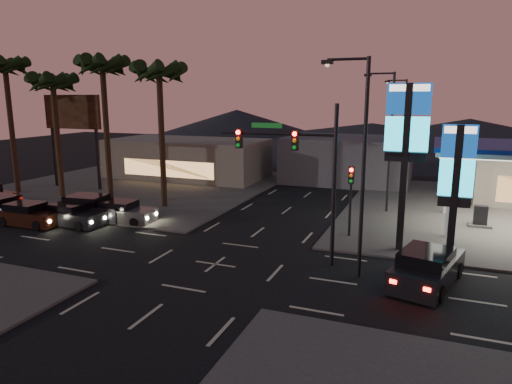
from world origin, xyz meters
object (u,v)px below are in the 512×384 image
at_px(pylon_sign_tall, 407,134).
at_px(car_lane_b_front, 122,212).
at_px(car_lane_b_mid, 91,208).
at_px(suv_station, 427,268).
at_px(traffic_signal_mast, 300,160).
at_px(car_lane_a_rear, 2,208).
at_px(car_lane_a_front, 72,215).
at_px(car_lane_a_mid, 29,215).
at_px(pylon_sign_short, 457,173).

relative_size(pylon_sign_tall, car_lane_b_front, 1.97).
relative_size(car_lane_b_mid, suv_station, 0.99).
distance_m(car_lane_b_mid, suv_station, 22.11).
bearing_deg(car_lane_b_front, traffic_signal_mast, -12.45).
height_order(car_lane_a_rear, car_lane_b_mid, car_lane_b_mid).
relative_size(pylon_sign_tall, car_lane_a_rear, 1.80).
bearing_deg(car_lane_a_rear, car_lane_a_front, 4.43).
bearing_deg(car_lane_a_rear, suv_station, -3.07).
bearing_deg(traffic_signal_mast, car_lane_b_front, 167.55).
relative_size(car_lane_a_front, car_lane_b_mid, 0.85).
bearing_deg(pylon_sign_tall, traffic_signal_mast, -143.48).
bearing_deg(car_lane_a_front, car_lane_a_mid, -159.17).
bearing_deg(suv_station, car_lane_a_mid, 177.88).
relative_size(pylon_sign_tall, car_lane_b_mid, 1.69).
distance_m(traffic_signal_mast, car_lane_a_mid, 18.96).
height_order(traffic_signal_mast, car_lane_b_mid, traffic_signal_mast).
xyz_separation_m(car_lane_a_rear, car_lane_b_front, (8.31, 2.24, -0.07)).
distance_m(pylon_sign_tall, traffic_signal_mast, 6.02).
height_order(pylon_sign_tall, suv_station, pylon_sign_tall).
height_order(pylon_sign_short, car_lane_b_mid, pylon_sign_short).
relative_size(car_lane_a_front, car_lane_b_front, 0.99).
distance_m(traffic_signal_mast, car_lane_b_mid, 16.45).
bearing_deg(pylon_sign_short, car_lane_a_mid, -174.60).
bearing_deg(car_lane_a_mid, car_lane_a_rear, 169.33).
bearing_deg(pylon_sign_tall, suv_station, -71.17).
distance_m(traffic_signal_mast, suv_station, 7.69).
xyz_separation_m(pylon_sign_tall, suv_station, (1.48, -4.34, -5.61)).
distance_m(car_lane_a_mid, suv_station, 24.65).
height_order(pylon_sign_tall, car_lane_a_rear, pylon_sign_tall).
bearing_deg(car_lane_b_mid, car_lane_b_front, 4.43).
bearing_deg(pylon_sign_tall, pylon_sign_short, -21.80).
distance_m(car_lane_a_mid, car_lane_b_front, 5.97).
xyz_separation_m(car_lane_a_mid, car_lane_b_mid, (2.81, 2.62, 0.09)).
bearing_deg(suv_station, pylon_sign_tall, 108.83).
bearing_deg(traffic_signal_mast, pylon_sign_short, 19.13).
xyz_separation_m(traffic_signal_mast, car_lane_a_rear, (-21.46, 0.66, -4.49)).
distance_m(car_lane_a_mid, car_lane_a_rear, 3.10).
xyz_separation_m(pylon_sign_tall, pylon_sign_short, (2.50, -1.00, -1.74)).
xyz_separation_m(traffic_signal_mast, suv_station, (6.22, -0.82, -4.44)).
bearing_deg(suv_station, pylon_sign_short, 72.99).
bearing_deg(car_lane_a_front, car_lane_b_front, 34.70).
xyz_separation_m(pylon_sign_tall, car_lane_b_mid, (-20.35, -0.80, -5.61)).
height_order(car_lane_a_front, car_lane_b_mid, car_lane_b_mid).
distance_m(car_lane_a_front, car_lane_a_rear, 5.74).
relative_size(car_lane_a_mid, suv_station, 0.85).
bearing_deg(car_lane_a_mid, traffic_signal_mast, -0.27).
distance_m(pylon_sign_tall, suv_station, 7.24).
distance_m(pylon_sign_tall, pylon_sign_short, 3.20).
xyz_separation_m(pylon_sign_tall, car_lane_a_front, (-20.48, -2.41, -5.72)).
relative_size(car_lane_b_front, suv_station, 0.85).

